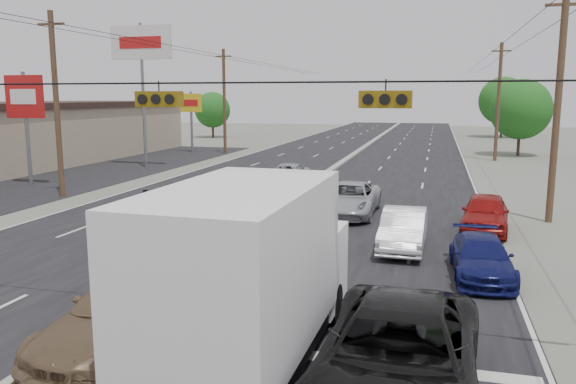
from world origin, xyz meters
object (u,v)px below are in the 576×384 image
object	(u,v)px
pole_sign_mid	(25,103)
pole_sign_far	(191,108)
red_sedan	(235,246)
black_suv	(398,359)
utility_pole_left_c	(224,101)
utility_pole_right_b	(558,106)
tree_left_far	(213,110)
box_truck	(251,273)
tan_sedan	(141,310)
queue_car_e	(485,213)
pole_sign_billboard	(141,52)
utility_pole_left_b	(56,104)
tree_right_far	(503,101)
oncoming_far	(290,174)
queue_car_c	(349,199)
tree_right_mid	(521,109)
queue_car_d	(481,258)
oncoming_near	(186,197)
utility_pole_right_c	(498,101)
queue_car_a	(286,209)
queue_car_b	(403,230)

from	to	relation	value
pole_sign_mid	pole_sign_far	distance (m)	22.03
pole_sign_mid	pole_sign_far	bearing A→B (deg)	87.40
red_sedan	black_suv	bearing A→B (deg)	-46.36
utility_pole_left_c	utility_pole_right_b	world-z (taller)	same
utility_pole_left_c	tree_left_far	distance (m)	22.19
box_truck	tan_sedan	size ratio (longest dim) A/B	1.27
utility_pole_left_c	queue_car_e	xyz separation A→B (m)	(22.10, -27.57, -4.35)
tree_left_far	black_suv	world-z (taller)	tree_left_far
black_suv	pole_sign_billboard	bearing A→B (deg)	127.71
utility_pole_left_b	tree_right_far	distance (m)	61.95
utility_pole_right_b	box_truck	world-z (taller)	utility_pole_right_b
utility_pole_left_c	oncoming_far	xyz separation A→B (m)	(11.10, -17.32, -4.44)
oncoming_far	queue_car_c	bearing A→B (deg)	116.68
tree_right_mid	queue_car_c	distance (m)	33.01
tree_left_far	queue_car_d	xyz separation A→B (m)	(31.02, -53.93, -3.10)
box_truck	queue_car_e	xyz separation A→B (m)	(5.59, 13.59, -1.21)
utility_pole_left_c	queue_car_e	size ratio (longest dim) A/B	2.24
utility_pole_right_b	oncoming_near	bearing A→B (deg)	-173.27
pole_sign_mid	tree_right_far	world-z (taller)	tree_right_far
pole_sign_mid	queue_car_d	distance (m)	28.97
utility_pole_left_b	utility_pole_right_c	size ratio (longest dim) A/B	1.00
pole_sign_far	tan_sedan	xyz separation A→B (m)	(17.40, -41.05, -3.53)
utility_pole_right_b	tree_left_far	size ratio (longest dim) A/B	1.63
pole_sign_billboard	queue_car_d	bearing A→B (deg)	-43.00
queue_car_d	oncoming_near	bearing A→B (deg)	149.21
utility_pole_left_b	utility_pole_right_c	xyz separation A→B (m)	(25.00, 25.00, 0.00)
utility_pole_left_c	utility_pole_right_c	distance (m)	25.00
tree_right_far	queue_car_d	distance (m)	64.46
queue_car_a	pole_sign_mid	bearing A→B (deg)	162.91
tan_sedan	queue_car_b	size ratio (longest dim) A/B	1.37
queue_car_e	oncoming_near	size ratio (longest dim) A/B	0.91
pole_sign_billboard	tree_right_mid	xyz separation A→B (m)	(29.50, 17.00, -4.53)
tree_right_mid	queue_car_e	bearing A→B (deg)	-99.41
pole_sign_far	tree_right_mid	xyz separation A→B (m)	(31.00, 5.00, -0.07)
utility_pole_right_b	tree_right_mid	bearing A→B (deg)	85.24
utility_pole_left_c	pole_sign_far	distance (m)	3.57
tree_right_far	pole_sign_billboard	bearing A→B (deg)	-125.99
oncoming_far	red_sedan	bearing A→B (deg)	94.79
tan_sedan	pole_sign_billboard	bearing A→B (deg)	122.22
pole_sign_mid	queue_car_e	xyz separation A→B (m)	(26.60, -5.57, -4.35)
tree_left_far	queue_car_e	world-z (taller)	tree_left_far
utility_pole_left_b	queue_car_c	xyz separation A→B (m)	(16.19, -0.81, -4.35)
tree_right_mid	queue_car_a	bearing A→B (deg)	-111.97
pole_sign_billboard	pole_sign_mid	bearing A→B (deg)	-104.04
utility_pole_right_c	tree_right_mid	bearing A→B (deg)	63.43
red_sedan	black_suv	xyz separation A→B (m)	(5.58, -6.78, 0.08)
oncoming_far	queue_car_b	bearing A→B (deg)	115.34
tree_right_mid	oncoming_near	bearing A→B (deg)	-120.83
utility_pole_left_c	queue_car_c	distance (m)	30.77
black_suv	queue_car_a	bearing A→B (deg)	115.03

